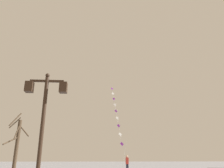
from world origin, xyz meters
TOP-DOWN VIEW (x-y plane):
  - twin_lantern_lamp_post at (-2.24, 6.72)m, footprint 1.54×0.28m
  - kite_train at (2.38, 29.03)m, footprint 1.01×12.15m
  - kite_flyer at (2.69, 21.24)m, footprint 0.26×0.61m
  - bare_tree at (-6.32, 16.03)m, footprint 1.53×1.48m

SIDE VIEW (x-z plane):
  - kite_flyer at x=2.69m, z-range 0.05..1.76m
  - bare_tree at x=-6.32m, z-range -0.08..4.72m
  - twin_lantern_lamp_post at x=-2.24m, z-range 0.89..5.42m
  - kite_train at x=2.38m, z-range 0.61..13.68m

